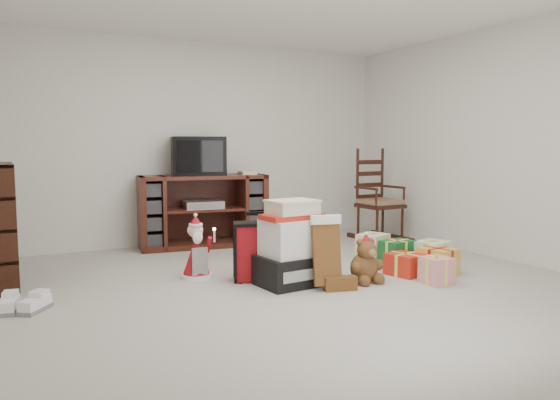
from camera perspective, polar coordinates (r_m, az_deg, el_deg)
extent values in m
cube|color=#AFACA1|center=(4.82, 2.11, -9.04)|extent=(5.00, 5.00, 0.01)
cube|color=white|center=(6.94, -8.17, 5.91)|extent=(5.00, 0.01, 2.50)
cube|color=white|center=(6.29, 22.46, 5.55)|extent=(0.01, 5.00, 2.50)
cube|color=#4C1E15|center=(6.67, -8.07, -1.11)|extent=(1.57, 0.74, 0.87)
cube|color=#BDBCBF|center=(6.63, -7.98, -0.45)|extent=(0.49, 0.38, 0.09)
cube|color=#32190D|center=(7.16, 10.44, -0.60)|extent=(0.51, 0.49, 0.05)
cube|color=#997753|center=(7.15, 10.45, -0.15)|extent=(0.47, 0.45, 0.06)
cube|color=#32190D|center=(7.30, 9.45, 2.74)|extent=(0.42, 0.07, 0.76)
cube|color=#32190D|center=(7.21, 10.38, -3.88)|extent=(0.52, 0.83, 0.06)
cube|color=black|center=(4.84, 1.28, -7.33)|extent=(0.62, 0.48, 0.26)
cube|color=white|center=(4.78, 1.29, -3.92)|extent=(0.52, 0.42, 0.32)
cube|color=red|center=(4.75, 1.30, -1.74)|extent=(0.55, 0.33, 0.05)
cube|color=beige|center=(4.74, 1.30, -0.83)|extent=(0.42, 0.34, 0.10)
cube|color=maroon|center=(4.96, -2.37, -5.38)|extent=(0.46, 0.35, 0.54)
cube|color=black|center=(4.99, -2.86, -1.37)|extent=(0.21, 0.11, 0.03)
ellipsoid|color=brown|center=(4.98, 8.79, -7.00)|extent=(0.26, 0.22, 0.28)
sphere|color=brown|center=(4.92, 9.05, -5.20)|extent=(0.18, 0.18, 0.18)
cone|color=#A6111A|center=(6.05, 1.03, -4.13)|extent=(0.26, 0.26, 0.37)
sphere|color=beige|center=(6.01, 1.04, -1.94)|extent=(0.13, 0.13, 0.13)
cone|color=#A6111A|center=(6.00, 1.04, -1.01)|extent=(0.11, 0.11, 0.09)
cylinder|color=silver|center=(6.00, 2.64, -2.32)|extent=(0.02, 0.02, 0.11)
cone|color=#A6111A|center=(5.13, -8.76, -5.92)|extent=(0.27, 0.27, 0.39)
sphere|color=beige|center=(5.09, -8.80, -3.24)|extent=(0.13, 0.13, 0.13)
cone|color=#A6111A|center=(5.07, -8.82, -2.11)|extent=(0.12, 0.12, 0.10)
cylinder|color=silver|center=(5.04, -6.88, -3.75)|extent=(0.02, 0.02, 0.12)
cube|color=white|center=(4.52, -26.52, -9.94)|extent=(0.18, 0.30, 0.10)
cube|color=white|center=(4.53, -24.18, -9.81)|extent=(0.27, 0.30, 0.10)
cube|color=red|center=(5.34, 12.55, -6.06)|extent=(0.29, 0.29, 0.29)
cube|color=#1A682C|center=(5.69, 12.46, -5.33)|extent=(0.29, 0.29, 0.29)
cube|color=gold|center=(5.40, 15.96, -6.01)|extent=(0.29, 0.29, 0.29)
cube|color=white|center=(5.02, 14.94, -6.88)|extent=(0.29, 0.29, 0.29)
cube|color=white|center=(5.71, 16.05, -5.38)|extent=(0.29, 0.29, 0.29)
cube|color=maroon|center=(6.00, 12.72, -4.76)|extent=(0.29, 0.29, 0.29)
cube|color=beige|center=(5.87, 10.29, -4.95)|extent=(0.29, 0.29, 0.29)
cube|color=black|center=(6.63, -8.53, 4.58)|extent=(0.71, 0.58, 0.46)
cube|color=black|center=(6.42, -7.87, 4.55)|extent=(0.52, 0.15, 0.37)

